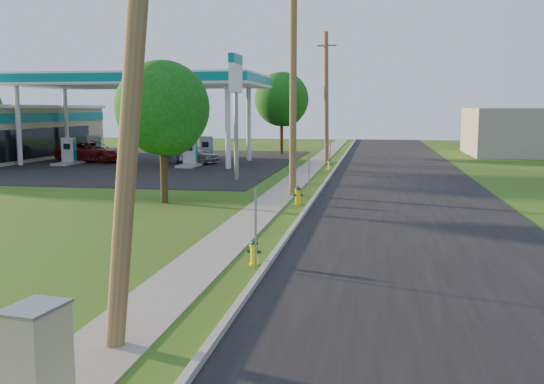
% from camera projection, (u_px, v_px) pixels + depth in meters
% --- Properties ---
extents(ground_plane, '(140.00, 140.00, 0.00)m').
position_uv_depth(ground_plane, '(196.00, 329.00, 10.84)').
color(ground_plane, '#2D4611').
rests_on(ground_plane, ground).
extents(road, '(8.00, 120.00, 0.02)m').
position_uv_depth(road, '(417.00, 229.00, 19.84)').
color(road, black).
rests_on(road, ground).
extents(curb, '(0.15, 120.00, 0.15)m').
position_uv_depth(curb, '(297.00, 223.00, 20.51)').
color(curb, '#98968D').
rests_on(curb, ground).
extents(sidewalk, '(1.50, 120.00, 0.03)m').
position_uv_depth(sidewalk, '(246.00, 223.00, 20.81)').
color(sidewalk, gray).
rests_on(sidewalk, ground).
extents(forecourt, '(26.00, 28.00, 0.02)m').
position_uv_depth(forecourt, '(114.00, 162.00, 44.78)').
color(forecourt, black).
rests_on(forecourt, ground).
extents(utility_pole_near, '(1.40, 0.32, 9.48)m').
position_uv_depth(utility_pole_near, '(134.00, 50.00, 9.31)').
color(utility_pole_near, brown).
rests_on(utility_pole_near, ground).
extents(utility_pole_mid, '(1.40, 0.32, 9.80)m').
position_uv_depth(utility_pole_mid, '(293.00, 85.00, 26.87)').
color(utility_pole_mid, brown).
rests_on(utility_pole_mid, ground).
extents(utility_pole_far, '(1.40, 0.32, 9.50)m').
position_uv_depth(utility_pole_far, '(326.00, 97.00, 44.46)').
color(utility_pole_far, brown).
rests_on(utility_pole_far, ground).
extents(sign_post_near, '(0.05, 0.04, 2.00)m').
position_uv_depth(sign_post_near, '(256.00, 229.00, 14.76)').
color(sign_post_near, gray).
rests_on(sign_post_near, ground).
extents(sign_post_mid, '(0.05, 0.04, 2.00)m').
position_uv_depth(sign_post_mid, '(309.00, 177.00, 26.28)').
color(sign_post_mid, gray).
rests_on(sign_post_mid, ground).
extents(sign_post_far, '(0.05, 0.04, 2.00)m').
position_uv_depth(sign_post_far, '(330.00, 156.00, 38.20)').
color(sign_post_far, gray).
rests_on(sign_post_far, ground).
extents(gas_canopy, '(18.18, 9.18, 6.40)m').
position_uv_depth(gas_canopy, '(137.00, 81.00, 43.64)').
color(gas_canopy, silver).
rests_on(gas_canopy, ground).
extents(fuel_pump_nw, '(1.20, 3.20, 1.90)m').
position_uv_depth(fuel_pump_nw, '(69.00, 154.00, 43.15)').
color(fuel_pump_nw, '#98968D').
rests_on(fuel_pump_nw, ground).
extents(fuel_pump_ne, '(1.20, 3.20, 1.90)m').
position_uv_depth(fuel_pump_ne, '(190.00, 156.00, 41.63)').
color(fuel_pump_ne, '#98968D').
rests_on(fuel_pump_ne, ground).
extents(fuel_pump_sw, '(1.20, 3.20, 1.90)m').
position_uv_depth(fuel_pump_sw, '(95.00, 151.00, 47.05)').
color(fuel_pump_sw, '#98968D').
rests_on(fuel_pump_sw, ground).
extents(fuel_pump_se, '(1.20, 3.20, 1.90)m').
position_uv_depth(fuel_pump_se, '(206.00, 152.00, 45.54)').
color(fuel_pump_se, '#98968D').
rests_on(fuel_pump_se, ground).
extents(price_pylon, '(0.34, 2.04, 6.85)m').
position_uv_depth(price_pylon, '(236.00, 81.00, 32.83)').
color(price_pylon, gray).
rests_on(price_pylon, ground).
extents(tree_verge, '(3.91, 3.91, 5.92)m').
position_uv_depth(tree_verge, '(164.00, 112.00, 24.90)').
color(tree_verge, '#362613').
rests_on(tree_verge, ground).
extents(tree_lot, '(4.71, 4.71, 7.14)m').
position_uv_depth(tree_lot, '(283.00, 101.00, 52.46)').
color(tree_lot, '#362613').
rests_on(tree_lot, ground).
extents(hydrant_near, '(0.36, 0.32, 0.68)m').
position_uv_depth(hydrant_near, '(254.00, 252.00, 15.26)').
color(hydrant_near, '#FFDB05').
rests_on(hydrant_near, ground).
extents(hydrant_mid, '(0.41, 0.36, 0.79)m').
position_uv_depth(hydrant_mid, '(298.00, 195.00, 24.97)').
color(hydrant_mid, yellow).
rests_on(hydrant_mid, ground).
extents(hydrant_far, '(0.39, 0.35, 0.76)m').
position_uv_depth(hydrant_far, '(330.00, 164.00, 39.20)').
color(hydrant_far, yellow).
rests_on(hydrant_far, ground).
extents(utility_cabinet, '(0.73, 0.89, 1.41)m').
position_uv_depth(utility_cabinet, '(37.00, 358.00, 7.85)').
color(utility_cabinet, tan).
rests_on(utility_cabinet, ground).
extents(car_red, '(5.81, 3.35, 1.52)m').
position_uv_depth(car_red, '(92.00, 152.00, 45.17)').
color(car_red, maroon).
rests_on(car_red, ground).
extents(car_silver, '(4.37, 2.88, 1.38)m').
position_uv_depth(car_silver, '(192.00, 154.00, 43.81)').
color(car_silver, '#A2A4A9').
rests_on(car_silver, ground).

